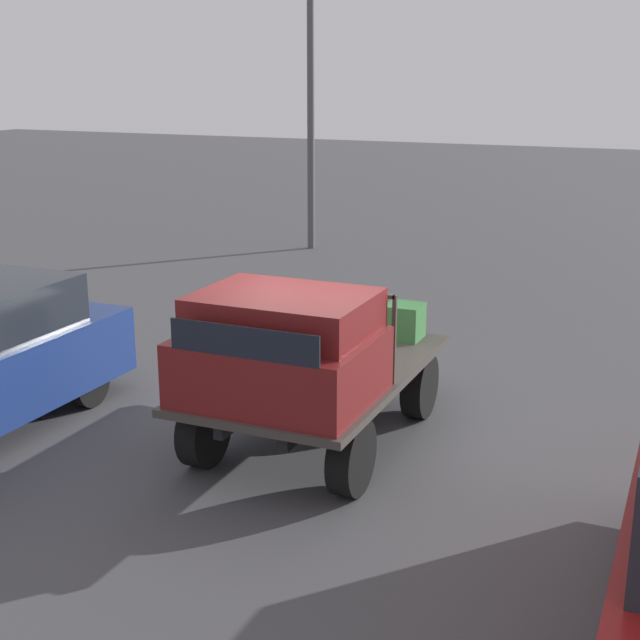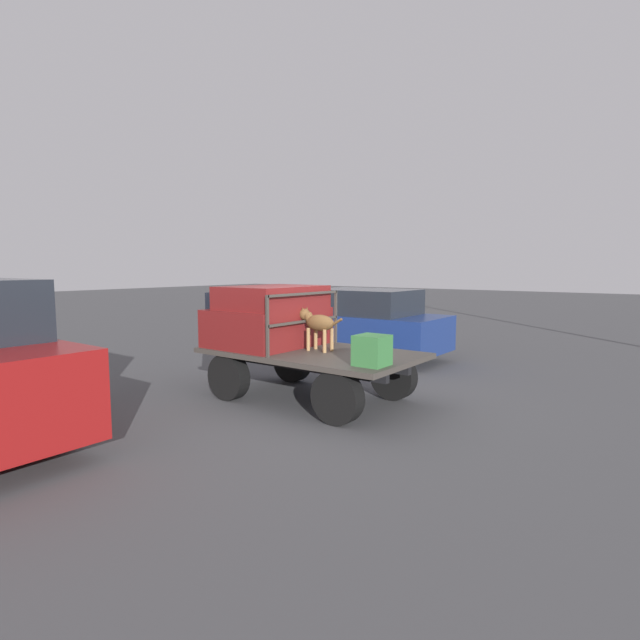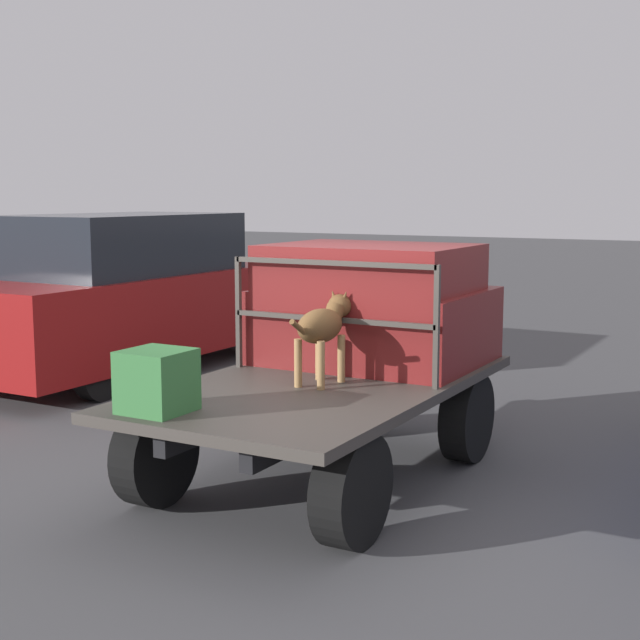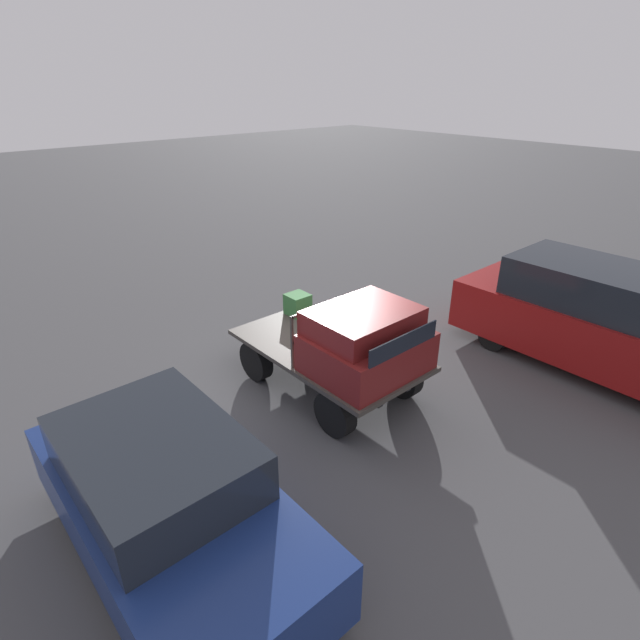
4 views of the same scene
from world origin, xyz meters
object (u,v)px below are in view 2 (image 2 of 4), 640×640
dog (317,323)px  cargo_crate (372,350)px  parked_sedan (359,323)px  flatbed_truck (311,364)px

dog → cargo_crate: bearing=164.0°
dog → cargo_crate: dog is taller
dog → parked_sedan: size_ratio=0.21×
dog → parked_sedan: (1.54, -3.70, -0.45)m
dog → parked_sedan: 4.03m
flatbed_truck → parked_sedan: parked_sedan is taller
flatbed_truck → cargo_crate: size_ratio=8.27×
flatbed_truck → parked_sedan: (1.46, -3.75, 0.24)m
flatbed_truck → dog: size_ratio=3.96×
flatbed_truck → cargo_crate: 1.58m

